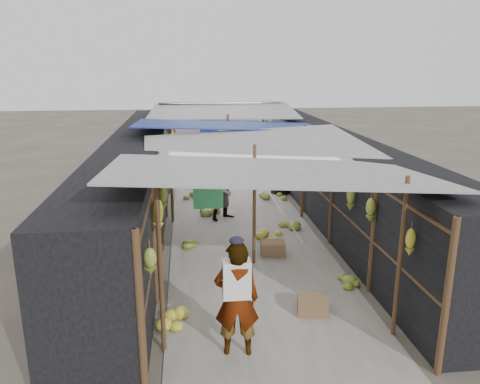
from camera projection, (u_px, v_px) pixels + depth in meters
name	position (u px, v px, depth m)	size (l,w,h in m)	color
ground	(282.00, 342.00, 7.24)	(80.00, 80.00, 0.00)	#6B6356
aisle_slab	(236.00, 214.00, 13.47)	(3.60, 16.00, 0.02)	#9E998E
stall_left	(139.00, 178.00, 12.87)	(1.40, 15.00, 2.30)	black
stall_right	(329.00, 173.00, 13.47)	(1.40, 15.00, 2.30)	black
crate_near	(313.00, 305.00, 8.05)	(0.51, 0.41, 0.31)	olive
crate_mid	(273.00, 249.00, 10.52)	(0.54, 0.43, 0.32)	olive
crate_back	(200.00, 182.00, 16.58)	(0.41, 0.33, 0.26)	olive
black_basin	(280.00, 191.00, 15.63)	(0.60, 0.60, 0.18)	black
vendor_elderly	(237.00, 299.00, 6.74)	(0.65, 0.43, 1.78)	silver
shopper_blue	(226.00, 189.00, 12.80)	(0.85, 0.66, 1.75)	navy
vendor_seated	(267.00, 169.00, 17.33)	(0.56, 0.32, 0.87)	#46433D
market_canopy	(236.00, 129.00, 13.17)	(5.62, 15.20, 2.77)	brown
hanging_bananas	(237.00, 158.00, 12.97)	(3.95, 14.37, 0.84)	olive
floor_bananas	(238.00, 206.00, 13.69)	(3.95, 11.22, 0.35)	gold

